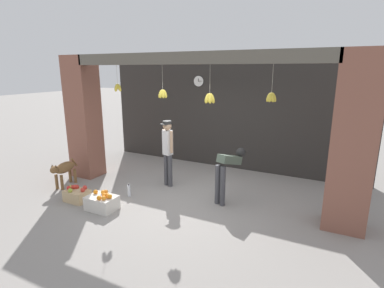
{
  "coord_description": "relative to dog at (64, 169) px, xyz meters",
  "views": [
    {
      "loc": [
        2.85,
        -5.29,
        2.77
      ],
      "look_at": [
        0.0,
        0.39,
        1.18
      ],
      "focal_mm": 28.0,
      "sensor_mm": 36.0,
      "label": 1
    }
  ],
  "objects": [
    {
      "name": "dog",
      "position": [
        0.0,
        0.0,
        0.0
      ],
      "size": [
        0.35,
        0.9,
        0.65
      ],
      "rotation": [
        0.0,
        0.0,
        -1.4
      ],
      "color": "brown",
      "rests_on": "ground_plane"
    },
    {
      "name": "worker_stooping",
      "position": [
        3.79,
        0.98,
        0.3
      ],
      "size": [
        0.44,
        0.83,
        1.11
      ],
      "rotation": [
        0.0,
        0.0,
        -0.32
      ],
      "color": "#424247",
      "rests_on": "ground_plane"
    },
    {
      "name": "shop_pillar_right",
      "position": [
        6.04,
        0.88,
        1.11
      ],
      "size": [
        0.7,
        0.6,
        3.1
      ],
      "primitive_type": "cube",
      "color": "brown",
      "rests_on": "ground_plane"
    },
    {
      "name": "wall_clock",
      "position": [
        2.07,
        3.15,
        2.0
      ],
      "size": [
        0.31,
        0.03,
        0.31
      ],
      "color": "black"
    },
    {
      "name": "storefront_awning",
      "position": [
        2.97,
        0.7,
        2.49
      ],
      "size": [
        5.56,
        0.28,
        0.99
      ],
      "color": "#5B564C"
    },
    {
      "name": "ground_plane",
      "position": [
        2.96,
        0.58,
        -0.44
      ],
      "size": [
        60.0,
        60.0,
        0.0
      ],
      "primitive_type": "plane",
      "color": "gray"
    },
    {
      "name": "shopkeeper",
      "position": [
        2.2,
        1.18,
        0.5
      ],
      "size": [
        0.33,
        0.29,
        1.6
      ],
      "rotation": [
        0.0,
        0.0,
        2.83
      ],
      "color": "#424247",
      "rests_on": "ground_plane"
    },
    {
      "name": "fruit_crate_oranges",
      "position": [
        1.68,
        -0.54,
        -0.28
      ],
      "size": [
        0.6,
        0.42,
        0.37
      ],
      "color": "silver",
      "rests_on": "ground_plane"
    },
    {
      "name": "fruit_crate_apples",
      "position": [
        0.9,
        -0.47,
        -0.3
      ],
      "size": [
        0.49,
        0.36,
        0.33
      ],
      "color": "tan",
      "rests_on": "ground_plane"
    },
    {
      "name": "shop_back_wall",
      "position": [
        2.96,
        3.22,
        1.11
      ],
      "size": [
        7.46,
        0.12,
        3.1
      ],
      "primitive_type": "cube",
      "color": "#2D2B28",
      "rests_on": "ground_plane"
    },
    {
      "name": "water_bottle",
      "position": [
        1.76,
        0.22,
        -0.3
      ],
      "size": [
        0.07,
        0.07,
        0.3
      ],
      "color": "silver",
      "rests_on": "ground_plane"
    },
    {
      "name": "shop_pillar_left",
      "position": [
        -0.13,
        0.88,
        1.11
      ],
      "size": [
        0.7,
        0.6,
        3.1
      ],
      "primitive_type": "cube",
      "color": "brown",
      "rests_on": "ground_plane"
    }
  ]
}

